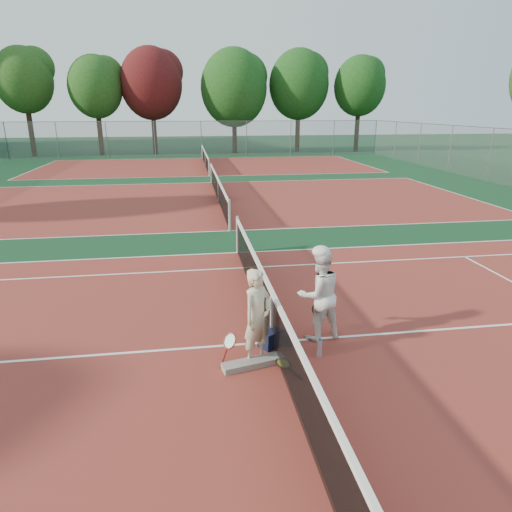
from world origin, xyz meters
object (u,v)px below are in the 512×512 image
at_px(sports_bag_navy, 270,338).
at_px(sports_bag_purple, 284,338).
at_px(player_a, 258,317).
at_px(racket_red, 230,348).
at_px(racket_black_held, 317,319).
at_px(net_main, 272,317).
at_px(player_b, 319,295).
at_px(racket_spare, 283,365).
at_px(water_bottle, 319,349).

height_order(sports_bag_navy, sports_bag_purple, sports_bag_navy).
bearing_deg(player_a, racket_red, 135.41).
xyz_separation_m(racket_red, racket_black_held, (1.73, 0.80, 0.04)).
bearing_deg(net_main, sports_bag_navy, -108.96).
bearing_deg(player_b, net_main, -7.20).
bearing_deg(net_main, player_a, -120.20).
xyz_separation_m(net_main, racket_spare, (0.04, -0.87, -0.45)).
height_order(racket_red, racket_black_held, racket_black_held).
bearing_deg(player_a, racket_spare, -74.90).
relative_size(player_b, racket_spare, 2.87).
bearing_deg(racket_spare, racket_red, 41.39).
bearing_deg(water_bottle, player_b, 76.82).
bearing_deg(sports_bag_purple, racket_red, -155.37).
bearing_deg(racket_black_held, sports_bag_navy, -27.89).
bearing_deg(sports_bag_navy, player_a, -123.02).
relative_size(sports_bag_navy, water_bottle, 1.30).
bearing_deg(sports_bag_navy, racket_red, -150.50).
distance_m(player_a, sports_bag_purple, 1.03).
bearing_deg(water_bottle, sports_bag_purple, 135.55).
bearing_deg(racket_black_held, player_b, 28.73).
height_order(player_b, racket_red, player_b).
relative_size(racket_spare, sports_bag_navy, 1.53).
relative_size(net_main, racket_black_held, 18.63).
height_order(racket_black_held, water_bottle, racket_black_held).
bearing_deg(racket_spare, water_bottle, -98.42).
bearing_deg(player_a, water_bottle, -40.69).
height_order(net_main, racket_black_held, net_main).
distance_m(sports_bag_navy, water_bottle, 0.90).
relative_size(net_main, racket_red, 21.22).
bearing_deg(net_main, sports_bag_purple, -26.05).
relative_size(player_a, player_b, 0.96).
distance_m(racket_spare, sports_bag_navy, 0.74).
xyz_separation_m(racket_red, sports_bag_navy, (0.77, 0.43, -0.10)).
distance_m(net_main, sports_bag_purple, 0.45).
relative_size(player_a, sports_bag_navy, 4.19).
height_order(racket_red, water_bottle, racket_red).
relative_size(net_main, sports_bag_purple, 37.27).
xyz_separation_m(player_a, sports_bag_navy, (0.30, 0.47, -0.67)).
relative_size(player_b, water_bottle, 5.72).
bearing_deg(sports_bag_purple, net_main, 153.95).
distance_m(racket_black_held, sports_bag_navy, 1.04).
relative_size(racket_red, water_bottle, 1.72).
height_order(player_b, sports_bag_navy, player_b).
relative_size(player_b, sports_bag_navy, 4.39).
distance_m(player_b, racket_red, 1.90).
bearing_deg(sports_bag_purple, sports_bag_navy, -172.54).
distance_m(racket_black_held, racket_spare, 1.43).
height_order(sports_bag_navy, water_bottle, sports_bag_navy).
distance_m(player_b, racket_black_held, 0.59).
bearing_deg(racket_spare, sports_bag_navy, -22.76).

